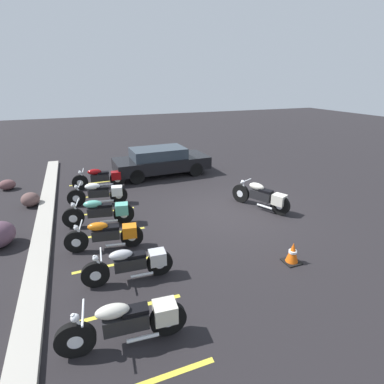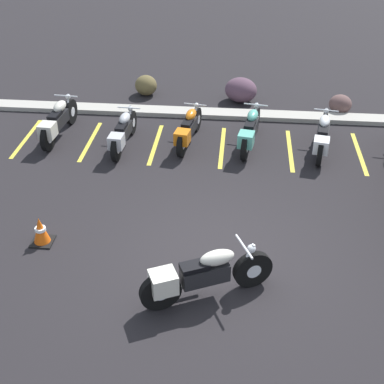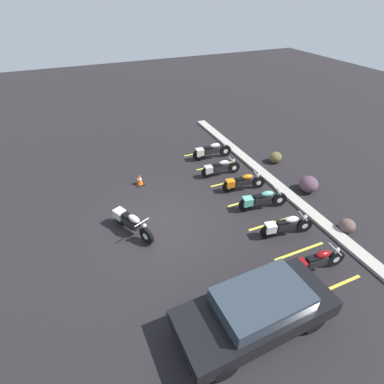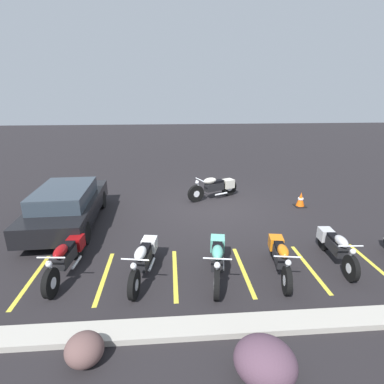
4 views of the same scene
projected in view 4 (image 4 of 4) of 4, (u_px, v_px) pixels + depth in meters
name	position (u px, v px, depth m)	size (l,w,h in m)	color
ground	(215.00, 208.00, 11.06)	(60.00, 60.00, 0.00)	black
motorcycle_cream_featured	(215.00, 187.00, 11.92)	(2.09, 1.10, 0.88)	black
parked_bike_1	(335.00, 246.00, 7.46)	(0.56, 2.01, 0.79)	black
parked_bike_2	(280.00, 256.00, 7.02)	(0.67, 2.01, 0.79)	black
parked_bike_3	(217.00, 257.00, 6.91)	(0.71, 2.11, 0.84)	black
parked_bike_4	(144.00, 258.00, 6.89)	(0.70, 2.07, 0.82)	black
parked_bike_5	(67.00, 256.00, 6.96)	(0.59, 2.11, 0.83)	black
car_black	(67.00, 205.00, 9.43)	(1.94, 4.36, 1.29)	black
concrete_curb	(263.00, 324.00, 5.45)	(18.00, 0.50, 0.12)	#A8A399
landscape_rock_2	(265.00, 362.00, 4.36)	(0.93, 0.83, 0.68)	#533A49
landscape_rock_3	(84.00, 349.00, 4.68)	(0.60, 0.61, 0.50)	brown
traffic_cone	(301.00, 200.00, 11.12)	(0.40, 0.40, 0.55)	black
stall_line_1	(373.00, 265.00, 7.41)	(0.10, 2.10, 0.00)	gold
stall_line_2	(309.00, 268.00, 7.29)	(0.10, 2.10, 0.00)	gold
stall_line_3	(243.00, 271.00, 7.17)	(0.10, 2.10, 0.00)	gold
stall_line_4	(175.00, 274.00, 7.05)	(0.10, 2.10, 0.00)	gold
stall_line_5	(104.00, 277.00, 6.93)	(0.10, 2.10, 0.00)	gold
stall_line_6	(31.00, 280.00, 6.81)	(0.10, 2.10, 0.00)	gold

